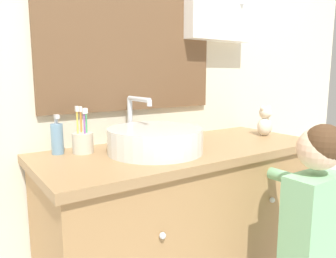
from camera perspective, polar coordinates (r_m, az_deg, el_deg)
The scene contains 7 objects.
wall_back at distance 1.69m, azimuth -2.68°, elevation 14.97°, with size 3.20×0.18×2.50m.
vanity_counter at distance 1.60m, azimuth 2.80°, elevation -17.31°, with size 1.29×0.54×0.80m.
sink_basin at distance 1.35m, azimuth -2.28°, elevation -1.81°, with size 0.39×0.44×0.22m.
toothbrush_holder at distance 1.39m, azimuth -14.61°, elevation -2.12°, with size 0.09×0.09×0.19m.
soap_dispenser at distance 1.40m, azimuth -18.74°, elevation -1.52°, with size 0.05×0.05×0.16m.
child_figure at distance 1.37m, azimuth 23.67°, elevation -16.83°, with size 0.23×0.47×0.96m.
teddy_bear at distance 1.80m, azimuth 16.55°, elevation 1.26°, with size 0.09×0.07×0.16m.
Camera 1 is at (-0.86, -0.81, 1.12)m, focal length 35.00 mm.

